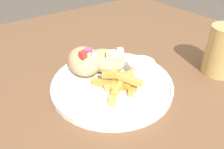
{
  "coord_description": "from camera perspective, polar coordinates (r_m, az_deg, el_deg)",
  "views": [
    {
      "loc": [
        0.3,
        -0.25,
        1.04
      ],
      "look_at": [
        -0.02,
        -0.01,
        0.76
      ],
      "focal_mm": 35.0,
      "sensor_mm": 36.0,
      "label": 1
    }
  ],
  "objects": [
    {
      "name": "table",
      "position": [
        0.55,
        2.11,
        -10.52
      ],
      "size": [
        1.2,
        1.2,
        0.73
      ],
      "color": "brown",
      "rests_on": "ground_plane"
    },
    {
      "name": "water_glass",
      "position": [
        0.6,
        26.95,
        5.09
      ],
      "size": [
        0.08,
        0.08,
        0.12
      ],
      "color": "tan",
      "rests_on": "table"
    },
    {
      "name": "sauce_ramekin",
      "position": [
        0.53,
        7.63,
        2.05
      ],
      "size": [
        0.07,
        0.07,
        0.03
      ],
      "color": "white",
      "rests_on": "plate"
    },
    {
      "name": "fries_pile",
      "position": [
        0.48,
        1.82,
        -2.34
      ],
      "size": [
        0.1,
        0.11,
        0.04
      ],
      "color": "#E5B251",
      "rests_on": "plate"
    },
    {
      "name": "plate",
      "position": [
        0.5,
        -0.0,
        -2.3
      ],
      "size": [
        0.28,
        0.28,
        0.02
      ],
      "color": "white",
      "rests_on": "table"
    },
    {
      "name": "pita_sandwich_far",
      "position": [
        0.53,
        -1.65,
        3.71
      ],
      "size": [
        0.12,
        0.11,
        0.06
      ],
      "rotation": [
        0.0,
        0.0,
        0.32
      ],
      "color": "tan",
      "rests_on": "plate"
    },
    {
      "name": "pita_sandwich_near",
      "position": [
        0.52,
        -7.16,
        3.56
      ],
      "size": [
        0.12,
        0.1,
        0.07
      ],
      "rotation": [
        0.0,
        0.0,
        -0.24
      ],
      "color": "tan",
      "rests_on": "plate"
    }
  ]
}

